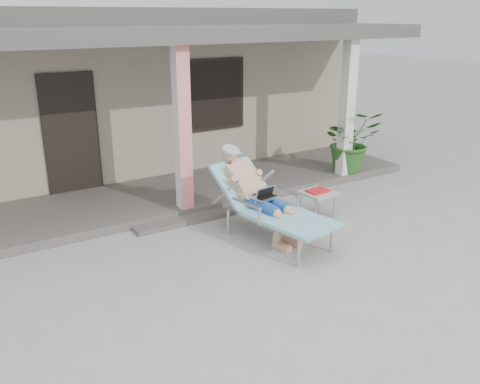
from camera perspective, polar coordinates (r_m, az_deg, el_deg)
ground at (r=6.86m, az=1.86°, el=-8.30°), size 60.00×60.00×0.00m
house at (r=12.12m, az=-15.62°, el=11.45°), size 10.40×5.40×3.30m
porch_deck at (r=9.27m, az=-8.44°, el=-0.47°), size 10.00×2.00×0.15m
porch_overhang at (r=8.69m, az=-9.19°, el=16.51°), size 10.00×2.30×2.85m
porch_step at (r=8.30m, az=-5.22°, el=-3.01°), size 2.00×0.30×0.07m
lounger at (r=7.44m, az=2.65°, el=0.99°), size 1.13×2.17×1.37m
side_table at (r=8.47m, az=8.72°, el=-0.22°), size 0.54×0.54×0.45m
potted_palm at (r=10.49m, az=12.35°, el=5.65°), size 1.41×1.32×1.26m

